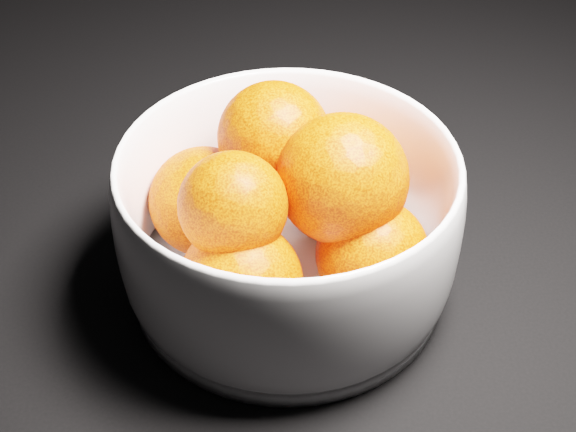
{
  "coord_description": "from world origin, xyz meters",
  "views": [
    {
      "loc": [
        -0.16,
        -0.28,
        0.37
      ],
      "look_at": [
        -0.15,
        0.09,
        0.06
      ],
      "focal_mm": 50.0,
      "sensor_mm": 36.0,
      "label": 1
    }
  ],
  "objects": [
    {
      "name": "ground",
      "position": [
        0.0,
        0.0,
        0.0
      ],
      "size": [
        3.0,
        3.0,
        0.0
      ],
      "primitive_type": "cube",
      "color": "black",
      "rests_on": "ground"
    },
    {
      "name": "bowl",
      "position": [
        -0.15,
        0.09,
        0.05
      ],
      "size": [
        0.21,
        0.21,
        0.1
      ],
      "rotation": [
        0.0,
        0.0,
        0.01
      ],
      "color": "white",
      "rests_on": "ground"
    },
    {
      "name": "orange_pile",
      "position": [
        -0.15,
        0.09,
        0.06
      ],
      "size": [
        0.17,
        0.16,
        0.11
      ],
      "color": "#EB3F09",
      "rests_on": "bowl"
    }
  ]
}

